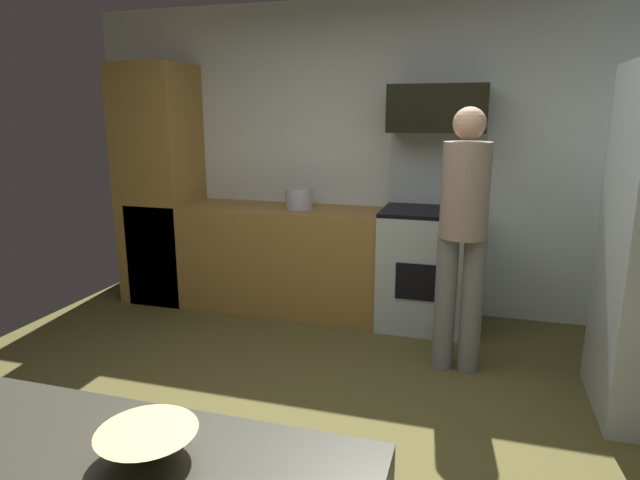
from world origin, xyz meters
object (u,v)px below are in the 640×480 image
object	(u,v)px
mixing_bowl_small	(148,444)
oven_range	(429,262)
stock_pot	(299,198)
microwave	(438,109)
person_cook	(463,228)

from	to	relation	value
mixing_bowl_small	oven_range	bearing A→B (deg)	83.79
oven_range	mixing_bowl_small	bearing A→B (deg)	-96.21
oven_range	stock_pot	distance (m)	1.20
oven_range	mixing_bowl_small	distance (m)	3.34
oven_range	microwave	xyz separation A→B (m)	(-0.00, 0.09, 1.20)
oven_range	stock_pot	size ratio (longest dim) A/B	6.55
oven_range	person_cook	world-z (taller)	person_cook
microwave	mixing_bowl_small	xyz separation A→B (m)	(-0.36, -3.37, -0.78)
oven_range	microwave	size ratio (longest dim) A/B	2.08
oven_range	microwave	distance (m)	1.20
oven_range	stock_pot	xyz separation A→B (m)	(-1.10, 0.01, 0.47)
mixing_bowl_small	stock_pot	world-z (taller)	stock_pot
person_cook	stock_pot	distance (m)	1.57
person_cook	stock_pot	bearing A→B (deg)	150.40
person_cook	microwave	bearing A→B (deg)	106.87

